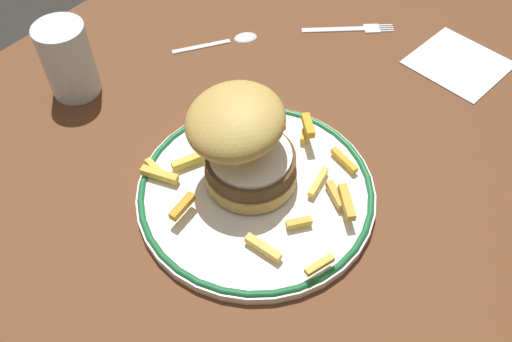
% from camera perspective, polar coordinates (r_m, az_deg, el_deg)
% --- Properties ---
extents(ground_plane, '(1.38, 0.91, 0.04)m').
position_cam_1_polar(ground_plane, '(0.65, -2.03, -4.18)').
color(ground_plane, brown).
extents(dinner_plate, '(0.28, 0.28, 0.02)m').
position_cam_1_polar(dinner_plate, '(0.63, 0.00, -2.15)').
color(dinner_plate, white).
rests_on(dinner_plate, ground_plane).
extents(burger, '(0.14, 0.14, 0.12)m').
position_cam_1_polar(burger, '(0.60, -1.57, 3.16)').
color(burger, tan).
rests_on(burger, dinner_plate).
extents(fries_pile, '(0.22, 0.25, 0.03)m').
position_cam_1_polar(fries_pile, '(0.63, 0.41, 0.45)').
color(fries_pile, gold).
rests_on(fries_pile, dinner_plate).
extents(water_glass, '(0.07, 0.07, 0.10)m').
position_cam_1_polar(water_glass, '(0.78, -19.13, 10.65)').
color(water_glass, silver).
rests_on(water_glass, ground_plane).
extents(fork, '(0.10, 0.12, 0.00)m').
position_cam_1_polar(fork, '(0.88, 9.97, 14.61)').
color(fork, silver).
rests_on(fork, ground_plane).
extents(spoon, '(0.12, 0.09, 0.01)m').
position_cam_1_polar(spoon, '(0.85, -2.11, 13.87)').
color(spoon, silver).
rests_on(spoon, ground_plane).
extents(napkin, '(0.14, 0.14, 0.00)m').
position_cam_1_polar(napkin, '(0.86, 20.62, 10.65)').
color(napkin, silver).
rests_on(napkin, ground_plane).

